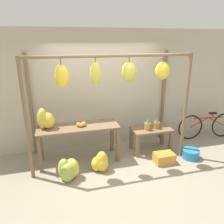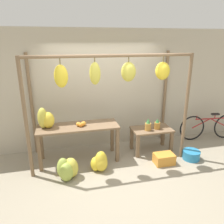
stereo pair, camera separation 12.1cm
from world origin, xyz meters
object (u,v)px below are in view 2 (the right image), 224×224
Objects in this scene: pineapple_cluster at (152,125)px; blue_bucket at (191,155)px; banana_pile_ground_left at (67,169)px; banana_pile_ground_right at (100,162)px; fruit_crate_white at (164,159)px; parked_bicycle at (209,127)px; orange_pile at (81,124)px; banana_pile_on_table at (46,119)px.

blue_bucket is (0.75, -0.52, -0.59)m from pineapple_cluster.
banana_pile_ground_left reaches higher than banana_pile_ground_right.
fruit_crate_white is 0.68m from blue_bucket.
parked_bicycle reaches higher than banana_pile_ground_right.
fruit_crate_white is (1.69, -0.53, -0.75)m from orange_pile.
orange_pile is (0.71, -0.08, -0.15)m from banana_pile_on_table.
parked_bicycle is at bearing 14.60° from banana_pile_ground_right.
pineapple_cluster is 0.80× the size of banana_pile_ground_left.
banana_pile_ground_right is at bearing -58.14° from orange_pile.
fruit_crate_white is at bearing -153.33° from parked_bicycle.
fruit_crate_white is at bearing -14.21° from banana_pile_on_table.
pineapple_cluster is 0.23× the size of parked_bicycle.
pineapple_cluster is 1.84m from parked_bicycle.
banana_pile_ground_right is at bearing 177.84° from fruit_crate_white.
orange_pile is 0.50× the size of fruit_crate_white.
pineapple_cluster reaches higher than fruit_crate_white.
parked_bicycle reaches higher than fruit_crate_white.
banana_pile_on_table is at bearing 151.24° from banana_pile_ground_right.
parked_bicycle reaches higher than blue_bucket.
blue_bucket is (0.68, 0.03, -0.01)m from fruit_crate_white.
blue_bucket is at bearing 2.14° from fruit_crate_white.
banana_pile_on_table is 1.10m from banana_pile_ground_left.
orange_pile reaches higher than pineapple_cluster.
banana_pile_ground_left is at bearing -178.78° from fruit_crate_white.
pineapple_cluster reaches higher than parked_bicycle.
blue_bucket is (3.08, -0.58, -0.91)m from banana_pile_on_table.
parked_bicycle is at bearing 10.02° from pineapple_cluster.
blue_bucket is (2.06, -0.03, -0.09)m from banana_pile_ground_right.
banana_pile_ground_left is (-0.37, -0.58, -0.67)m from orange_pile.
orange_pile reaches higher than blue_bucket.
banana_pile_on_table is at bearing 117.63° from banana_pile_ground_left.
orange_pile is at bearing 167.90° from blue_bucket.
banana_pile_ground_right is 1.02× the size of fruit_crate_white.
banana_pile_on_table is 0.92× the size of banana_pile_ground_left.
banana_pile_ground_left is at bearing -166.53° from parked_bicycle.
banana_pile_ground_left is at bearing -122.97° from orange_pile.
parked_bicycle is (3.39, 0.33, -0.51)m from orange_pile.
banana_pile_on_table reaches higher than banana_pile_ground_left.
parked_bicycle is (4.11, 0.25, -0.65)m from banana_pile_on_table.
banana_pile_on_table is 2.35m from pineapple_cluster.
pineapple_cluster is 1.08m from blue_bucket.
banana_pile_ground_left is 1.13× the size of fruit_crate_white.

